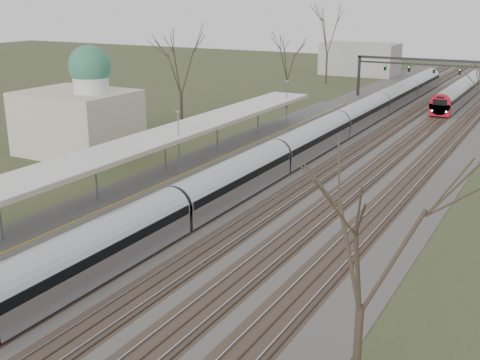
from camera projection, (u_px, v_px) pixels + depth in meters
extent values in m
cube|color=#474442|center=(358.00, 143.00, 61.61)|extent=(24.00, 160.00, 0.10)
cube|color=#4C3828|center=(304.00, 136.00, 64.38)|extent=(2.60, 160.00, 0.06)
cube|color=gray|center=(298.00, 135.00, 64.69)|extent=(0.07, 160.00, 0.12)
cube|color=gray|center=(311.00, 136.00, 64.02)|extent=(0.07, 160.00, 0.12)
cube|color=#4C3828|center=(335.00, 140.00, 62.76)|extent=(2.60, 160.00, 0.06)
cube|color=gray|center=(329.00, 138.00, 63.07)|extent=(0.07, 160.00, 0.12)
cube|color=gray|center=(342.00, 140.00, 62.40)|extent=(0.07, 160.00, 0.12)
cube|color=#4C3828|center=(368.00, 144.00, 61.14)|extent=(2.60, 160.00, 0.06)
cube|color=gray|center=(361.00, 142.00, 61.45)|extent=(0.07, 160.00, 0.12)
cube|color=gray|center=(375.00, 144.00, 60.79)|extent=(0.07, 160.00, 0.12)
cube|color=#4C3828|center=(402.00, 148.00, 59.52)|extent=(2.60, 160.00, 0.06)
cube|color=gray|center=(395.00, 146.00, 59.83)|extent=(0.07, 160.00, 0.12)
cube|color=gray|center=(410.00, 148.00, 59.17)|extent=(0.07, 160.00, 0.12)
cube|color=#4C3828|center=(438.00, 152.00, 57.90)|extent=(2.60, 160.00, 0.06)
cube|color=gray|center=(431.00, 150.00, 58.21)|extent=(0.07, 160.00, 0.12)
cube|color=gray|center=(446.00, 152.00, 57.55)|extent=(0.07, 160.00, 0.12)
cube|color=#9E9B93|center=(190.00, 168.00, 51.01)|extent=(3.50, 69.00, 1.00)
cylinder|color=slate|center=(0.00, 215.00, 34.10)|extent=(0.14, 0.14, 3.00)
cylinder|color=slate|center=(96.00, 179.00, 40.80)|extent=(0.14, 0.14, 3.00)
cylinder|color=slate|center=(165.00, 154.00, 47.50)|extent=(0.14, 0.14, 3.00)
cylinder|color=slate|center=(217.00, 134.00, 54.20)|extent=(0.14, 0.14, 3.00)
cylinder|color=slate|center=(258.00, 119.00, 60.90)|extent=(0.14, 0.14, 3.00)
cube|color=silver|center=(157.00, 137.00, 46.21)|extent=(4.10, 50.00, 0.12)
cube|color=#C3B797|center=(157.00, 139.00, 46.26)|extent=(4.10, 50.00, 0.25)
cube|color=beige|center=(78.00, 123.00, 56.69)|extent=(10.00, 8.00, 6.00)
cylinder|color=silver|center=(91.00, 79.00, 54.54)|extent=(3.20, 3.20, 2.50)
sphere|color=#2A694B|center=(90.00, 66.00, 54.20)|extent=(3.80, 3.80, 3.80)
cube|color=black|center=(359.00, 76.00, 90.51)|extent=(0.35, 0.35, 6.00)
cube|color=black|center=(430.00, 60.00, 84.92)|extent=(21.00, 0.35, 0.35)
cube|color=black|center=(429.00, 65.00, 85.13)|extent=(21.00, 0.25, 0.25)
cube|color=black|center=(385.00, 68.00, 88.05)|extent=(0.32, 0.22, 0.85)
sphere|color=#0CFF19|center=(385.00, 66.00, 87.86)|extent=(0.16, 0.16, 0.16)
cube|color=black|center=(409.00, 69.00, 86.43)|extent=(0.32, 0.22, 0.85)
sphere|color=#0CFF19|center=(409.00, 67.00, 86.24)|extent=(0.16, 0.16, 0.16)
cube|color=black|center=(434.00, 70.00, 84.81)|extent=(0.32, 0.22, 0.85)
sphere|color=#0CFF19|center=(434.00, 69.00, 84.62)|extent=(0.16, 0.16, 0.16)
cube|color=black|center=(460.00, 72.00, 83.20)|extent=(0.32, 0.22, 0.85)
sphere|color=#0CFF19|center=(460.00, 70.00, 83.01)|extent=(0.16, 0.16, 0.16)
cylinder|color=#2D231C|center=(182.00, 116.00, 62.91)|extent=(0.30, 0.30, 4.95)
cylinder|color=#2D231C|center=(357.00, 356.00, 21.52)|extent=(0.30, 0.30, 4.05)
cube|color=#AEB0B8|center=(338.00, 129.00, 63.14)|extent=(2.55, 90.00, 1.60)
cylinder|color=#AEB0B8|center=(339.00, 123.00, 62.95)|extent=(2.60, 89.70, 2.60)
cube|color=black|center=(339.00, 122.00, 62.92)|extent=(2.62, 89.40, 0.55)
cube|color=black|center=(338.00, 138.00, 63.41)|extent=(1.80, 89.00, 0.35)
cube|color=#AEB0B8|center=(477.00, 81.00, 99.01)|extent=(2.55, 60.00, 1.60)
cylinder|color=#AEB0B8|center=(477.00, 77.00, 98.82)|extent=(2.60, 59.70, 2.60)
cube|color=black|center=(477.00, 77.00, 98.79)|extent=(2.62, 59.40, 0.55)
cube|color=#B50A1B|center=(439.00, 110.00, 73.98)|extent=(2.55, 0.50, 1.50)
cylinder|color=#B50A1B|center=(440.00, 104.00, 73.82)|extent=(2.60, 0.60, 2.60)
cube|color=black|center=(440.00, 102.00, 73.50)|extent=(1.70, 0.12, 0.70)
sphere|color=white|center=(432.00, 111.00, 74.23)|extent=(0.22, 0.22, 0.22)
sphere|color=white|center=(446.00, 112.00, 73.45)|extent=(0.22, 0.22, 0.22)
cube|color=black|center=(476.00, 87.00, 99.28)|extent=(1.80, 59.00, 0.35)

